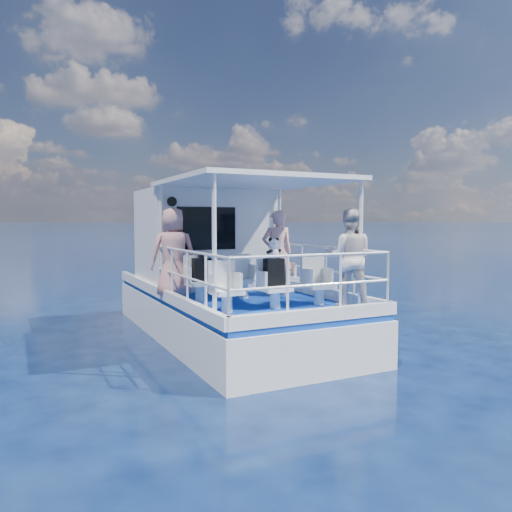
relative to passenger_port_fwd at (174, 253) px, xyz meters
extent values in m
plane|color=#071235|center=(1.25, -0.71, -1.78)|extent=(2000.00, 2000.00, 0.00)
cube|color=white|center=(1.25, 0.29, -1.78)|extent=(3.00, 7.00, 1.60)
cube|color=navy|center=(1.25, 0.29, -0.93)|extent=(2.90, 6.90, 0.10)
cube|color=white|center=(1.25, 1.59, 0.22)|extent=(2.85, 2.00, 2.20)
cube|color=white|center=(1.25, -0.91, 1.36)|extent=(3.00, 3.20, 0.08)
cylinder|color=white|center=(-0.10, -2.41, 0.22)|extent=(0.07, 0.07, 2.20)
cylinder|color=white|center=(2.60, -2.41, 0.22)|extent=(0.07, 0.07, 2.20)
cylinder|color=white|center=(-0.10, 0.49, 0.22)|extent=(0.07, 0.07, 2.20)
cylinder|color=white|center=(2.60, 0.49, 0.22)|extent=(0.07, 0.07, 2.20)
cube|color=white|center=(0.35, -0.51, -0.69)|extent=(0.48, 0.46, 0.38)
cube|color=white|center=(1.25, -0.51, -0.69)|extent=(0.48, 0.46, 0.38)
cube|color=white|center=(2.15, -0.51, -0.69)|extent=(0.48, 0.46, 0.38)
cube|color=white|center=(0.35, -1.81, -0.69)|extent=(0.48, 0.46, 0.38)
cube|color=white|center=(1.25, -1.81, -0.69)|extent=(0.48, 0.46, 0.38)
cube|color=white|center=(2.15, -1.81, -0.69)|extent=(0.48, 0.46, 0.38)
imported|color=tan|center=(0.00, 0.00, 0.00)|extent=(0.74, 0.59, 1.77)
imported|color=#F2A79C|center=(2.02, -0.47, -0.02)|extent=(0.71, 0.56, 1.73)
imported|color=silver|center=(2.50, -2.23, -0.02)|extent=(1.06, 1.02, 1.73)
cube|color=black|center=(0.37, -0.56, -0.29)|extent=(0.33, 0.19, 0.44)
cube|color=black|center=(1.22, -1.82, -0.26)|extent=(0.32, 0.18, 0.49)
cube|color=black|center=(0.36, -0.55, -0.04)|extent=(0.10, 0.06, 0.06)
camera|label=1|loc=(-2.80, -9.31, 0.62)|focal=35.00mm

